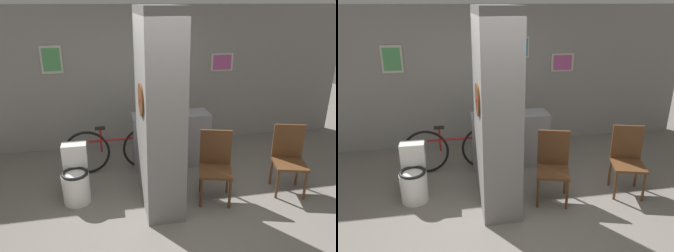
# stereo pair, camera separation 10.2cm
# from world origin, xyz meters

# --- Properties ---
(ground_plane) EXTENTS (14.00, 14.00, 0.00)m
(ground_plane) POSITION_xyz_m (0.00, 0.00, 0.00)
(ground_plane) COLOR slate
(wall_back) EXTENTS (8.00, 0.09, 2.60)m
(wall_back) POSITION_xyz_m (0.00, 2.63, 1.30)
(wall_back) COLOR gray
(wall_back) RESTS_ON ground_plane
(pillar_center) EXTENTS (0.52, 1.15, 2.60)m
(pillar_center) POSITION_xyz_m (-0.08, 0.57, 1.30)
(pillar_center) COLOR gray
(pillar_center) RESTS_ON ground_plane
(counter_shelf) EXTENTS (1.28, 0.44, 0.92)m
(counter_shelf) POSITION_xyz_m (0.30, 1.61, 0.46)
(counter_shelf) COLOR gray
(counter_shelf) RESTS_ON ground_plane
(toilet) EXTENTS (0.38, 0.54, 0.77)m
(toilet) POSITION_xyz_m (-1.22, 0.81, 0.33)
(toilet) COLOR white
(toilet) RESTS_ON ground_plane
(chair_near_pillar) EXTENTS (0.54, 0.54, 0.98)m
(chair_near_pillar) POSITION_xyz_m (0.70, 0.50, 0.53)
(chair_near_pillar) COLOR brown
(chair_near_pillar) RESTS_ON ground_plane
(chair_by_doorway) EXTENTS (0.54, 0.54, 0.98)m
(chair_by_doorway) POSITION_xyz_m (1.82, 0.49, 0.53)
(chair_by_doorway) COLOR brown
(chair_by_doorway) RESTS_ON ground_plane
(bicycle) EXTENTS (1.67, 0.42, 0.79)m
(bicycle) POSITION_xyz_m (-0.61, 1.55, 0.38)
(bicycle) COLOR black
(bicycle) RESTS_ON ground_plane
(bottle_tall) EXTENTS (0.07, 0.07, 0.25)m
(bottle_tall) POSITION_xyz_m (0.08, 1.55, 1.01)
(bottle_tall) COLOR silver
(bottle_tall) RESTS_ON counter_shelf
(bottle_short) EXTENTS (0.09, 0.09, 0.20)m
(bottle_short) POSITION_xyz_m (-0.04, 1.53, 0.99)
(bottle_short) COLOR #19598C
(bottle_short) RESTS_ON counter_shelf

